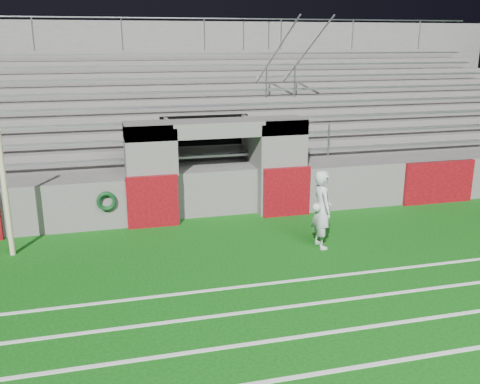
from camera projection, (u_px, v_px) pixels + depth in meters
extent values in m
plane|color=#0D4F0E|center=(252.00, 264.00, 11.45)|extent=(90.00, 90.00, 0.00)
cylinder|color=beige|center=(6.00, 195.00, 11.59)|extent=(0.12, 0.12, 2.79)
cube|color=white|center=(327.00, 372.00, 7.73)|extent=(28.00, 0.09, 0.01)
cube|color=white|center=(302.00, 336.00, 8.66)|extent=(28.00, 0.09, 0.01)
cube|color=white|center=(282.00, 308.00, 9.59)|extent=(28.00, 0.09, 0.01)
cube|color=white|center=(266.00, 284.00, 10.52)|extent=(28.00, 0.09, 0.01)
cube|color=#5D5B58|center=(469.00, 178.00, 16.10)|extent=(10.60, 0.35, 1.25)
cube|color=#5D5B58|center=(149.00, 173.00, 13.92)|extent=(1.20, 1.00, 2.60)
cube|color=#5D5B58|center=(280.00, 165.00, 14.79)|extent=(1.20, 1.00, 2.60)
cube|color=black|center=(205.00, 157.00, 15.95)|extent=(2.60, 0.20, 2.50)
cube|color=#5D5B58|center=(171.00, 168.00, 14.65)|extent=(0.10, 2.20, 2.50)
cube|color=#5D5B58|center=(252.00, 163.00, 15.20)|extent=(0.10, 2.20, 2.50)
cube|color=#5D5B58|center=(216.00, 128.00, 14.05)|extent=(4.80, 1.00, 0.40)
cube|color=#5D5B58|center=(193.00, 147.00, 17.98)|extent=(26.00, 8.00, 0.20)
cube|color=#5D5B58|center=(193.00, 165.00, 18.15)|extent=(26.00, 8.00, 1.05)
cube|color=#62080E|center=(153.00, 202.00, 13.57)|extent=(1.30, 0.15, 1.35)
cube|color=#62080E|center=(287.00, 192.00, 14.44)|extent=(1.30, 0.15, 1.35)
cube|color=#62080E|center=(439.00, 182.00, 15.59)|extent=(2.20, 0.15, 1.25)
cube|color=#95989E|center=(210.00, 155.00, 15.17)|extent=(23.00, 0.28, 0.06)
cube|color=#5D5B58|center=(204.00, 151.00, 15.97)|extent=(24.00, 0.75, 0.38)
cube|color=#95989E|center=(205.00, 138.00, 15.76)|extent=(23.00, 0.28, 0.06)
cube|color=#5D5B58|center=(200.00, 140.00, 16.61)|extent=(24.00, 0.75, 0.76)
cube|color=#95989E|center=(200.00, 121.00, 16.35)|extent=(23.00, 0.28, 0.06)
cube|color=#5D5B58|center=(195.00, 130.00, 17.26)|extent=(24.00, 0.75, 1.14)
cube|color=#95989E|center=(195.00, 106.00, 16.95)|extent=(23.00, 0.28, 0.06)
cube|color=#5D5B58|center=(191.00, 121.00, 17.90)|extent=(24.00, 0.75, 1.52)
cube|color=#95989E|center=(191.00, 92.00, 17.54)|extent=(23.00, 0.28, 0.06)
cube|color=#5D5B58|center=(188.00, 112.00, 18.55)|extent=(24.00, 0.75, 1.90)
cube|color=#95989E|center=(187.00, 78.00, 18.13)|extent=(23.00, 0.28, 0.06)
cube|color=#5D5B58|center=(184.00, 104.00, 19.20)|extent=(24.00, 0.75, 2.28)
cube|color=#95989E|center=(183.00, 66.00, 18.73)|extent=(23.00, 0.28, 0.06)
cube|color=#5D5B58|center=(181.00, 97.00, 19.84)|extent=(24.00, 0.75, 2.66)
cube|color=#95989E|center=(180.00, 54.00, 19.32)|extent=(23.00, 0.28, 0.06)
cube|color=#5D5B58|center=(178.00, 94.00, 20.45)|extent=(26.00, 0.60, 5.29)
cylinder|color=#A5A8AD|center=(296.00, 143.00, 15.44)|extent=(0.05, 0.05, 1.00)
cylinder|color=#A5A8AD|center=(266.00, 82.00, 17.81)|extent=(0.05, 0.05, 1.00)
cylinder|color=#A5A8AD|center=(243.00, 35.00, 20.19)|extent=(0.05, 0.05, 1.00)
cylinder|color=#A5A8AD|center=(267.00, 67.00, 17.68)|extent=(0.05, 6.02, 3.08)
cylinder|color=#A5A8AD|center=(329.00, 142.00, 15.68)|extent=(0.05, 0.05, 1.00)
cylinder|color=#A5A8AD|center=(295.00, 82.00, 18.05)|extent=(0.05, 0.05, 1.00)
cylinder|color=#A5A8AD|center=(269.00, 35.00, 20.43)|extent=(0.05, 0.05, 1.00)
cylinder|color=#A5A8AD|center=(295.00, 66.00, 17.92)|extent=(0.05, 6.02, 3.08)
cylinder|color=#A5A8AD|center=(33.00, 33.00, 18.36)|extent=(0.05, 0.05, 1.10)
cylinder|color=#A5A8AD|center=(122.00, 34.00, 19.08)|extent=(0.05, 0.05, 1.10)
cylinder|color=#A5A8AD|center=(204.00, 34.00, 19.81)|extent=(0.05, 0.05, 1.10)
cylinder|color=#A5A8AD|center=(281.00, 34.00, 20.54)|extent=(0.05, 0.05, 1.10)
cylinder|color=#A5A8AD|center=(352.00, 34.00, 21.26)|extent=(0.05, 0.05, 1.10)
cylinder|color=#A5A8AD|center=(419.00, 34.00, 21.99)|extent=(0.05, 0.05, 1.10)
cylinder|color=#A5A8AD|center=(177.00, 18.00, 19.42)|extent=(24.00, 0.05, 0.05)
imported|color=silver|center=(322.00, 209.00, 12.18)|extent=(0.45, 0.67, 1.82)
sphere|color=white|center=(316.00, 207.00, 11.95)|extent=(0.20, 0.20, 0.20)
torus|color=#0D4512|center=(106.00, 201.00, 13.27)|extent=(0.48, 0.09, 0.48)
torus|color=#0B3A17|center=(106.00, 202.00, 13.23)|extent=(0.48, 0.09, 0.48)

